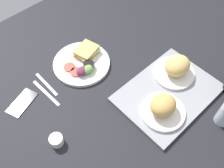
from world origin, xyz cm
name	(u,v)px	position (x,y,z in cm)	size (l,w,h in cm)	color
ground_plane	(111,85)	(0.00, 0.00, -1.50)	(190.00, 150.00, 3.00)	black
serving_tray	(168,93)	(-14.69, 22.77, 0.80)	(45.00, 33.00, 1.60)	gray
bread_plate_near	(176,68)	(-25.37, 17.93, 5.75)	(19.79, 19.79, 10.04)	white
bread_plate_far	(163,108)	(-4.63, 27.36, 5.36)	(19.37, 19.37, 9.45)	white
plate_with_salad	(83,62)	(2.19, -17.87, 1.71)	(28.37, 28.37, 5.40)	white
espresso_cup	(56,140)	(36.41, 6.71, 2.00)	(5.60, 5.60, 4.00)	silver
fork	(46,84)	(22.85, -20.28, 0.25)	(17.00, 1.40, 0.50)	#B7B7BC
knife	(46,93)	(25.85, -16.28, 0.25)	(19.00, 1.40, 0.50)	#B7B7BC
cell_phone	(22,102)	(36.71, -19.39, 0.40)	(14.40, 7.20, 0.80)	black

